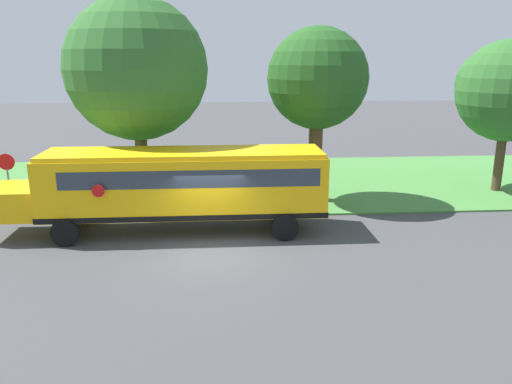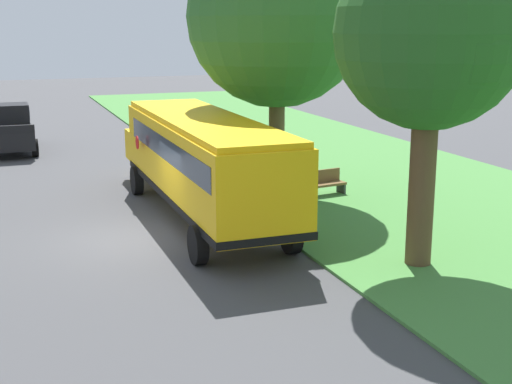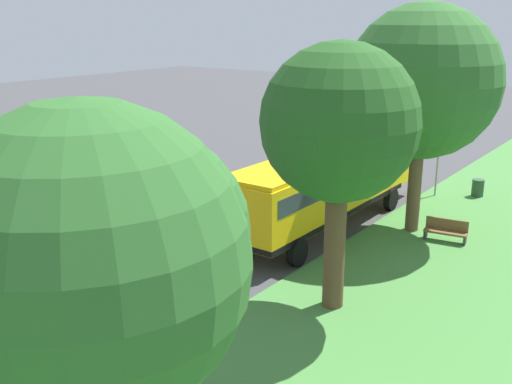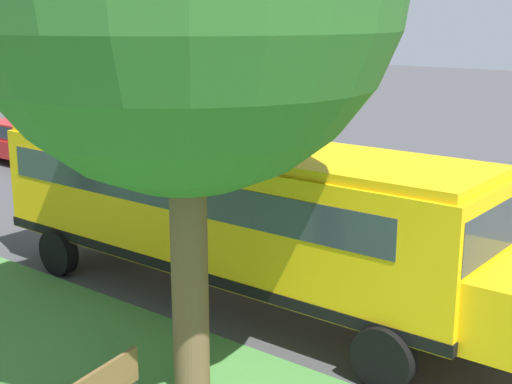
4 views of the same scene
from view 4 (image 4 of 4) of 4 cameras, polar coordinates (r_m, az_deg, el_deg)
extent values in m
plane|color=#424244|center=(16.75, 0.53, -5.10)|extent=(120.00, 120.00, 0.00)
cube|color=yellow|center=(13.80, -2.54, -1.06)|extent=(2.50, 10.50, 2.20)
cube|color=yellow|center=(13.54, -2.59, 3.77)|extent=(2.35, 10.29, 0.16)
cube|color=black|center=(14.09, -2.50, -4.91)|extent=(2.54, 10.54, 0.20)
cube|color=#2D3842|center=(13.88, -3.50, 0.98)|extent=(2.53, 9.24, 0.64)
cube|color=#2D3842|center=(11.12, 18.21, -3.04)|extent=(2.25, 0.12, 0.80)
cylinder|color=red|center=(13.35, 10.98, -1.17)|extent=(0.03, 0.44, 0.44)
cylinder|color=black|center=(13.17, 15.41, -8.77)|extent=(0.30, 1.00, 1.00)
cylinder|color=black|center=(11.10, 10.16, -12.93)|extent=(0.30, 1.00, 1.00)
cylinder|color=black|center=(17.52, -8.94, -2.69)|extent=(0.30, 1.00, 1.00)
cylinder|color=black|center=(16.02, -15.51, -4.65)|extent=(0.30, 1.00, 1.00)
cube|color=#B21E1E|center=(28.56, -18.47, 3.53)|extent=(1.80, 4.40, 0.64)
cube|color=#B21E1E|center=(28.59, -18.74, 4.78)|extent=(1.60, 2.20, 0.60)
cube|color=#2D3842|center=(28.58, -18.74, 4.82)|extent=(1.62, 2.02, 0.45)
cylinder|color=black|center=(27.91, -15.18, 2.86)|extent=(0.22, 0.64, 0.64)
cylinder|color=black|center=(26.90, -18.25, 2.24)|extent=(0.22, 0.64, 0.64)
cylinder|color=black|center=(30.34, -18.58, 3.49)|extent=(0.22, 0.64, 0.64)
cylinder|color=brown|center=(10.28, -5.33, -6.35)|extent=(0.53, 0.53, 3.84)
camera|label=1|loc=(30.24, 19.51, 15.24)|focal=35.00mm
camera|label=2|loc=(32.76, -23.57, 13.56)|focal=50.00mm
camera|label=3|loc=(29.16, -56.70, 13.73)|focal=42.00mm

